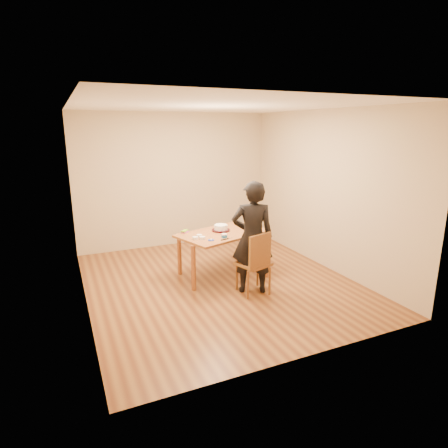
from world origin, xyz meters
name	(u,v)px	position (x,y,z in m)	size (l,w,h in m)	color
room_shell	(210,195)	(0.00, 0.34, 1.35)	(4.00, 4.50, 2.70)	#5E3017
dining_table	(223,233)	(0.16, 0.21, 0.73)	(1.41, 0.84, 0.04)	brown
dining_chair	(253,264)	(0.31, -0.56, 0.45)	(0.42, 0.42, 0.04)	brown
cake_plate	(221,230)	(0.17, 0.31, 0.76)	(0.30, 0.30, 0.02)	#CC0D3C
cake	(221,227)	(0.17, 0.31, 0.81)	(0.22, 0.22, 0.07)	white
frosting_dome	(221,225)	(0.17, 0.31, 0.85)	(0.22, 0.22, 0.03)	white
frosting_tub	(224,236)	(0.04, -0.12, 0.79)	(0.09, 0.09, 0.08)	white
frosting_lid	(211,240)	(-0.18, -0.12, 0.75)	(0.10, 0.10, 0.01)	#172C97
frosting_dollop	(211,239)	(-0.18, -0.12, 0.76)	(0.04, 0.04, 0.02)	white
ramekin_green	(202,238)	(-0.28, -0.01, 0.77)	(0.09, 0.09, 0.04)	white
ramekin_yellow	(199,236)	(-0.28, 0.11, 0.77)	(0.09, 0.09, 0.04)	white
ramekin_multi	(195,238)	(-0.38, 0.03, 0.77)	(0.08, 0.08, 0.04)	white
candy_box_pink	(185,232)	(-0.40, 0.46, 0.76)	(0.12, 0.06, 0.02)	#F038C3
candy_box_green	(185,231)	(-0.40, 0.46, 0.78)	(0.13, 0.07, 0.02)	green
spatula	(225,239)	(0.03, -0.17, 0.75)	(0.15, 0.01, 0.01)	black
person	(252,238)	(0.31, -0.52, 0.84)	(0.61, 0.40, 1.68)	black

